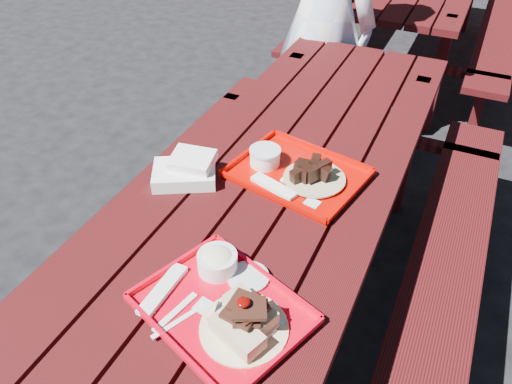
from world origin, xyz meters
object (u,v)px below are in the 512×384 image
Objects in this scene: picnic_table_near at (274,226)px; near_tray at (227,300)px; far_tray at (295,171)px; person at (323,13)px.

picnic_table_near is 5.05× the size of near_tray.
near_tray reaches higher than picnic_table_near.
near_tray is at bearing -85.26° from far_tray.
far_tray is at bearing 51.92° from picnic_table_near.
far_tray is (-0.05, 0.57, -0.01)m from near_tray.
near_tray is 0.28× the size of person.
picnic_table_near is 1.43× the size of person.
far_tray is (0.04, 0.06, 0.21)m from picnic_table_near.
picnic_table_near is at bearing 100.09° from near_tray.
person is at bearing 105.08° from far_tray.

